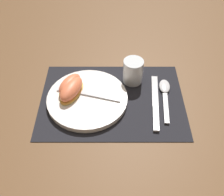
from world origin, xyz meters
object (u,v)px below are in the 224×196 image
at_px(plate, 86,99).
at_px(knife, 154,103).
at_px(juice_glass, 132,72).
at_px(citrus_wedge_0, 69,85).
at_px(citrus_wedge_1, 70,90).
at_px(spoon, 164,92).
at_px(fork, 83,93).

height_order(plate, knife, plate).
height_order(juice_glass, citrus_wedge_0, juice_glass).
relative_size(knife, citrus_wedge_0, 2.09).
height_order(plate, citrus_wedge_1, citrus_wedge_1).
xyz_separation_m(spoon, citrus_wedge_0, (-0.29, 0.00, 0.03)).
relative_size(plate, knife, 1.10).
bearing_deg(citrus_wedge_0, citrus_wedge_1, -71.72).
bearing_deg(fork, knife, -7.01).
relative_size(fork, citrus_wedge_0, 1.86).
distance_m(plate, citrus_wedge_1, 0.06).
relative_size(juice_glass, citrus_wedge_1, 0.66).
height_order(juice_glass, knife, juice_glass).
bearing_deg(plate, fork, 127.24).
xyz_separation_m(juice_glass, citrus_wedge_1, (-0.19, -0.07, -0.00)).
xyz_separation_m(juice_glass, spoon, (0.10, -0.06, -0.03)).
height_order(juice_glass, fork, juice_glass).
bearing_deg(citrus_wedge_0, plate, -32.78).
bearing_deg(citrus_wedge_0, juice_glass, 15.43).
xyz_separation_m(fork, citrus_wedge_0, (-0.04, 0.02, 0.01)).
height_order(knife, citrus_wedge_0, citrus_wedge_0).
relative_size(juice_glass, knife, 0.36).
relative_size(juice_glass, citrus_wedge_0, 0.76).
height_order(spoon, fork, fork).
height_order(citrus_wedge_0, citrus_wedge_1, same).
bearing_deg(fork, spoon, 4.23).
bearing_deg(juice_glass, knife, -57.70).
bearing_deg(plate, spoon, 7.70).
distance_m(juice_glass, fork, 0.17).
height_order(plate, spoon, plate).
distance_m(plate, juice_glass, 0.17).
height_order(knife, citrus_wedge_1, citrus_wedge_1).
distance_m(knife, citrus_wedge_0, 0.26).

